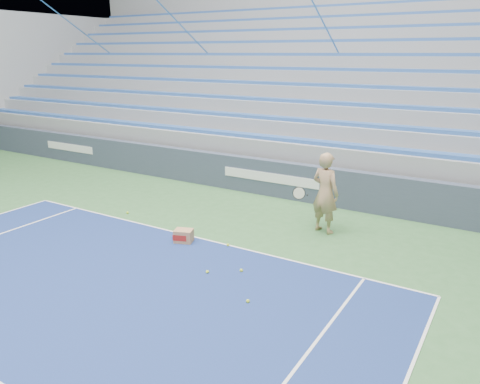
# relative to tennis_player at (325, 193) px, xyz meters

# --- Properties ---
(sponsor_barrier) EXTENTS (30.00, 0.32, 1.10)m
(sponsor_barrier) POSITION_rel_tennis_player_xyz_m (-2.48, 2.04, -0.44)
(sponsor_barrier) COLOR #343E50
(sponsor_barrier) RESTS_ON ground
(bleachers) EXTENTS (31.00, 9.15, 7.30)m
(bleachers) POSITION_rel_tennis_player_xyz_m (-2.49, 7.76, 1.37)
(bleachers) COLOR gray
(bleachers) RESTS_ON ground
(tennis_player) EXTENTS (1.02, 0.94, 1.98)m
(tennis_player) POSITION_rel_tennis_player_xyz_m (0.00, 0.00, 0.00)
(tennis_player) COLOR tan
(tennis_player) RESTS_ON ground
(ball_box) EXTENTS (0.49, 0.44, 0.31)m
(ball_box) POSITION_rel_tennis_player_xyz_m (-2.51, -2.32, -0.84)
(ball_box) COLOR #AA7A52
(ball_box) RESTS_ON ground
(tennis_ball_0) EXTENTS (0.07, 0.07, 0.07)m
(tennis_ball_0) POSITION_rel_tennis_player_xyz_m (-0.57, -2.94, -0.96)
(tennis_ball_0) COLOR #C4DE2D
(tennis_ball_0) RESTS_ON ground
(tennis_ball_1) EXTENTS (0.07, 0.07, 0.07)m
(tennis_ball_1) POSITION_rel_tennis_player_xyz_m (-1.12, -3.35, -0.96)
(tennis_ball_1) COLOR #C4DE2D
(tennis_ball_1) RESTS_ON ground
(tennis_ball_2) EXTENTS (0.07, 0.07, 0.07)m
(tennis_ball_2) POSITION_rel_tennis_player_xyz_m (-1.50, -1.99, -0.96)
(tennis_ball_2) COLOR #C4DE2D
(tennis_ball_2) RESTS_ON ground
(tennis_ball_3) EXTENTS (0.07, 0.07, 0.07)m
(tennis_ball_3) POSITION_rel_tennis_player_xyz_m (-5.05, -1.54, -0.96)
(tennis_ball_3) COLOR #C4DE2D
(tennis_ball_3) RESTS_ON ground
(tennis_ball_4) EXTENTS (0.07, 0.07, 0.07)m
(tennis_ball_4) POSITION_rel_tennis_player_xyz_m (0.15, -3.92, -0.96)
(tennis_ball_4) COLOR #C4DE2D
(tennis_ball_4) RESTS_ON ground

